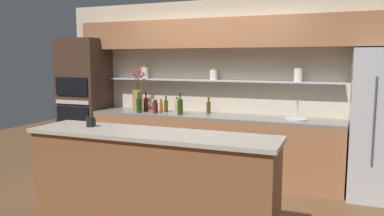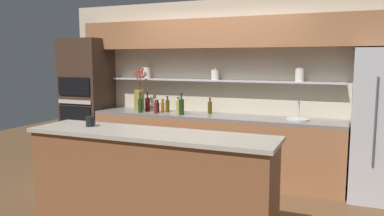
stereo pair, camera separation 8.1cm
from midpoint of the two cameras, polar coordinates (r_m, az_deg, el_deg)
The scene contains 18 objects.
ground_plane at distance 4.53m, azimuth -2.47°, elevation -14.86°, with size 12.00×12.00×0.00m, color brown.
back_wall_unit at distance 5.63m, azimuth 3.81°, elevation 5.67°, with size 5.20×0.44×2.60m.
back_counter_unit at distance 5.51m, azimuth 2.47°, elevation -5.81°, with size 3.66×0.62×0.92m.
island_counter at distance 3.78m, azimuth -6.85°, elevation -11.25°, with size 2.51×0.61×1.02m.
refrigerator at distance 5.12m, azimuth 26.81°, elevation -2.29°, with size 0.78×0.73×1.85m.
oven_tower at distance 6.46m, azimuth -16.35°, elevation 0.96°, with size 0.72×0.64×2.05m.
flower_vase at distance 5.94m, azimuth -8.67°, elevation 1.49°, with size 0.17×0.17×0.67m.
sink_fixture at distance 5.17m, azimuth 15.16°, elevation -1.48°, with size 0.30×0.30×0.25m.
bottle_sauce_0 at distance 5.70m, azimuth -5.90°, elevation 0.14°, with size 0.05×0.05×0.20m.
bottle_spirit_1 at distance 5.64m, azimuth -2.72°, elevation 0.23°, with size 0.07×0.07×0.23m.
bottle_oil_2 at distance 5.73m, azimuth -4.39°, elevation 0.36°, with size 0.06×0.06×0.24m.
bottle_wine_3 at distance 5.83m, azimuth -7.43°, elevation 0.56°, with size 0.08×0.08×0.30m.
bottle_sauce_4 at distance 5.57m, azimuth -6.20°, elevation 0.00°, with size 0.05×0.05×0.20m.
bottle_wine_5 at distance 5.71m, azimuth -8.52°, elevation 0.43°, with size 0.07×0.07×0.31m.
bottle_wine_6 at distance 5.43m, azimuth -2.24°, elevation 0.22°, with size 0.08×0.08×0.32m.
bottle_oil_7 at distance 5.55m, azimuth 2.12°, elevation 0.12°, with size 0.06×0.06×0.24m.
bottle_sauce_8 at distance 5.71m, azimuth -5.12°, elevation 0.19°, with size 0.05×0.05×0.20m.
coffee_mug at distance 4.05m, azimuth -15.76°, elevation -2.03°, with size 0.11×0.09×0.10m.
Camera 1 is at (1.68, -3.85, 1.71)m, focal length 35.00 mm.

